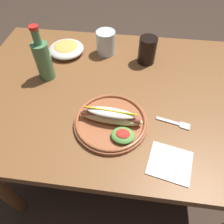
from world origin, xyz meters
The scene contains 9 objects.
ground_plane centered at (0.00, 0.00, 0.00)m, with size 8.00×8.00×0.00m, color #3D2D23.
dining_table centered at (0.00, 0.00, 0.64)m, with size 1.32×0.84×0.74m.
hot_dog_plate centered at (-0.04, -0.18, 0.76)m, with size 0.26×0.26×0.08m.
fork centered at (0.19, -0.15, 0.74)m, with size 0.12×0.05×0.00m.
soda_cup centered at (0.07, 0.20, 0.80)m, with size 0.08×0.08×0.12m, color black.
water_cup centered at (-0.12, 0.24, 0.79)m, with size 0.09×0.09×0.11m, color silver.
glass_bottle centered at (-0.35, 0.04, 0.83)m, with size 0.07×0.07×0.23m.
side_bowl centered at (-0.31, 0.22, 0.76)m, with size 0.17×0.17×0.05m.
napkin centered at (0.16, -0.31, 0.74)m, with size 0.13×0.12×0.00m, color white.
Camera 1 is at (0.02, -0.62, 1.34)m, focal length 33.79 mm.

